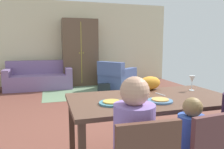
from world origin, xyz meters
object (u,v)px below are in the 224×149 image
dining_table (152,104)px  armoire (80,53)px  plate_near_child (160,101)px  plate_near_man (112,103)px  cat (150,83)px  wine_glass (192,80)px  couch (39,78)px  handbag (104,88)px  armchair (116,78)px

dining_table → armoire: 4.96m
plate_near_child → armoire: 5.13m
plate_near_man → cat: size_ratio=0.78×
armoire → dining_table: bearing=-89.4°
wine_glass → cat: (-0.48, 0.18, -0.05)m
armoire → plate_near_man: bearing=-94.9°
couch → handbag: couch is taller
handbag → cat: bearing=-94.1°
wine_glass → dining_table: bearing=-164.1°
wine_glass → plate_near_man: bearing=-165.0°
plate_near_man → handbag: (0.86, 3.68, -0.64)m
couch → handbag: size_ratio=5.87×
wine_glass → armoire: size_ratio=0.09×
dining_table → wine_glass: 0.69m
armchair → handbag: bearing=-137.3°
plate_near_child → armchair: (0.88, 4.21, -0.45)m
couch → armoire: (1.27, 0.23, 0.75)m
plate_near_child → cat: cat is taller
cat → armchair: cat is taller
dining_table → handbag: 3.62m
couch → dining_table: bearing=-74.3°
wine_glass → armoire: 4.82m
plate_near_man → armoire: size_ratio=0.12×
dining_table → wine_glass: size_ratio=9.46×
dining_table → armchair: size_ratio=1.47×
plate_near_man → cat: (0.63, 0.48, 0.08)m
dining_table → couch: bearing=105.7°
plate_near_man → couch: couch is taller
handbag → plate_near_child: bearing=-95.8°
armoire → handbag: size_ratio=6.56×
plate_near_child → handbag: plate_near_child is taller
dining_table → wine_glass: (0.63, 0.18, 0.20)m
plate_near_man → plate_near_child: 0.49m
plate_near_man → couch: bearing=99.9°
cat → wine_glass: bearing=-34.5°
couch → handbag: (1.70, -1.16, -0.17)m
plate_near_man → handbag: plate_near_man is taller
cat → armoire: size_ratio=0.15×
plate_near_child → couch: bearing=105.1°
plate_near_child → armchair: bearing=78.1°
wine_glass → cat: 0.52m
wine_glass → handbag: wine_glass is taller
dining_table → armoire: (-0.05, 4.94, 0.36)m
plate_near_child → plate_near_man: bearing=172.9°
dining_table → handbag: dining_table is taller
cat → couch: (-1.47, 4.36, -0.54)m
plate_near_child → wine_glass: 0.74m
armchair → couch: bearing=162.6°
plate_near_man → couch: (-0.84, 4.84, -0.47)m
cat → couch: 4.63m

